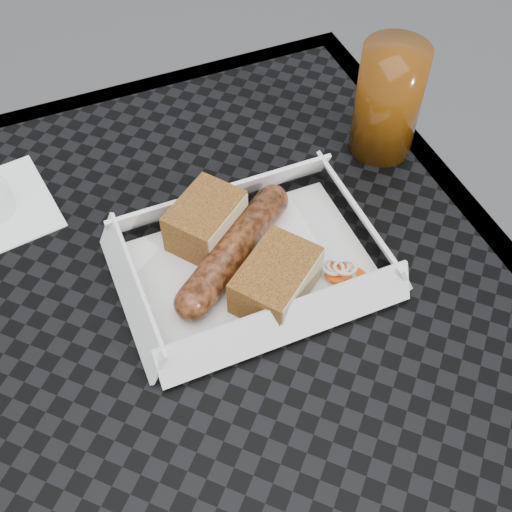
# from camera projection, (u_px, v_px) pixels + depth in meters

# --- Properties ---
(patio_table) EXTENTS (0.80, 0.80, 0.74)m
(patio_table) POSITION_uv_depth(u_px,v_px,m) (139.00, 419.00, 0.61)
(patio_table) COLOR black
(patio_table) RESTS_ON ground
(food_tray) EXTENTS (0.22, 0.15, 0.00)m
(food_tray) POSITION_uv_depth(u_px,v_px,m) (252.00, 266.00, 0.62)
(food_tray) COLOR white
(food_tray) RESTS_ON patio_table
(bratwurst) EXTENTS (0.15, 0.12, 0.03)m
(bratwurst) POSITION_uv_depth(u_px,v_px,m) (235.00, 249.00, 0.61)
(bratwurst) COLOR brown
(bratwurst) RESTS_ON food_tray
(bread_near) EXTENTS (0.09, 0.09, 0.05)m
(bread_near) POSITION_uv_depth(u_px,v_px,m) (206.00, 221.00, 0.62)
(bread_near) COLOR brown
(bread_near) RESTS_ON food_tray
(bread_far) EXTENTS (0.10, 0.09, 0.04)m
(bread_far) POSITION_uv_depth(u_px,v_px,m) (276.00, 280.00, 0.58)
(bread_far) COLOR brown
(bread_far) RESTS_ON food_tray
(veg_garnish) EXTENTS (0.03, 0.03, 0.00)m
(veg_garnish) POSITION_uv_depth(u_px,v_px,m) (339.00, 275.00, 0.61)
(veg_garnish) COLOR #F6530A
(veg_garnish) RESTS_ON food_tray
(drink_glass) EXTENTS (0.07, 0.07, 0.13)m
(drink_glass) POSITION_uv_depth(u_px,v_px,m) (388.00, 101.00, 0.68)
(drink_glass) COLOR #552A07
(drink_glass) RESTS_ON patio_table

